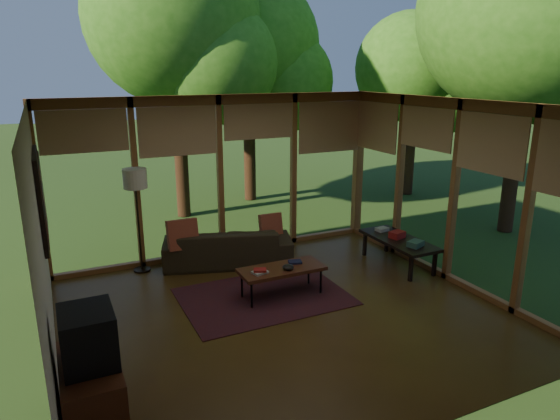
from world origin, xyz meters
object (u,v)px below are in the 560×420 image
television (88,337)px  media_cabinet (92,392)px  floor_lamp (135,185)px  sofa (228,246)px  side_console (399,241)px  coffee_table (282,270)px

television → media_cabinet: bearing=180.0°
media_cabinet → floor_lamp: floor_lamp is taller
sofa → side_console: size_ratio=1.48×
media_cabinet → coffee_table: size_ratio=0.83×
sofa → side_console: bearing=170.3°
sofa → coffee_table: bearing=117.7°
coffee_table → television: bearing=-148.4°
sofa → coffee_table: (0.27, -1.48, 0.09)m
sofa → floor_lamp: 1.77m
sofa → side_console: (2.47, -1.26, 0.11)m
media_cabinet → coffee_table: (2.67, 1.63, 0.09)m
media_cabinet → television: bearing=0.0°
coffee_table → side_console: bearing=5.7°
side_console → television: bearing=-159.2°
sofa → floor_lamp: bearing=5.3°
media_cabinet → coffee_table: bearing=31.4°
sofa → media_cabinet: size_ratio=2.07×
television → sofa: bearing=52.6°
floor_lamp → side_console: size_ratio=1.18×
sofa → television: size_ratio=3.76×
television → floor_lamp: floor_lamp is taller
coffee_table → side_console: (2.20, 0.22, 0.02)m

